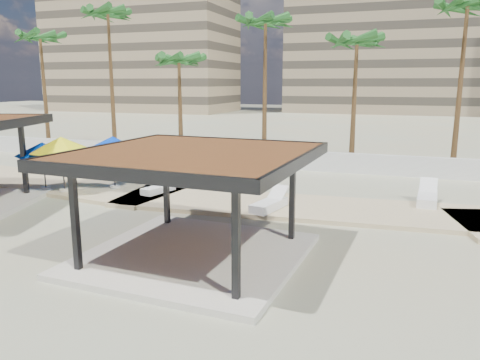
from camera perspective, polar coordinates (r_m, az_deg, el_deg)
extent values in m
plane|color=tan|center=(14.47, -7.39, -9.72)|extent=(200.00, 200.00, 0.00)
cube|color=#C6B284|center=(27.15, -23.04, -0.26)|extent=(16.40, 6.19, 0.24)
cube|color=#C6B284|center=(20.11, 6.86, -3.35)|extent=(16.24, 5.11, 0.24)
cube|color=silver|center=(29.02, 6.99, 2.41)|extent=(56.00, 0.30, 1.20)
cube|color=#937F60|center=(93.87, -11.99, 17.47)|extent=(34.00, 16.00, 30.00)
cube|color=#847259|center=(90.41, 18.93, 16.70)|extent=(38.00, 16.00, 28.00)
cube|color=beige|center=(14.59, -5.56, -9.09)|extent=(6.58, 6.58, 0.19)
cube|color=black|center=(13.56, -19.47, -4.56)|extent=(0.18, 0.18, 2.86)
cube|color=black|center=(17.28, -8.99, -0.59)|extent=(0.18, 0.18, 2.86)
cube|color=black|center=(11.07, -0.48, -7.50)|extent=(0.18, 0.18, 2.86)
cube|color=black|center=(15.41, 6.39, -2.03)|extent=(0.18, 0.18, 2.86)
cube|color=brown|center=(13.79, -5.82, 2.99)|extent=(6.78, 6.78, 0.27)
cube|color=black|center=(11.08, -13.70, 0.56)|extent=(6.58, 0.42, 0.32)
cube|color=black|center=(16.70, -0.58, 4.58)|extent=(6.58, 0.42, 0.32)
cube|color=black|center=(15.57, -16.43, 3.57)|extent=(0.42, 6.58, 0.32)
cube|color=black|center=(12.61, 7.32, 2.13)|extent=(0.42, 6.58, 0.32)
cube|color=black|center=(23.81, -24.88, 2.42)|extent=(0.24, 0.24, 3.28)
cube|color=black|center=(20.76, -26.49, 6.06)|extent=(2.17, 7.30, 0.37)
cylinder|color=beige|center=(24.68, -22.58, -0.94)|extent=(0.45, 0.45, 0.11)
cylinder|color=#262628|center=(24.49, -22.76, 1.39)|extent=(0.06, 0.06, 2.15)
cone|color=#0030BF|center=(24.35, -22.94, 3.53)|extent=(2.98, 2.98, 0.63)
cylinder|color=beige|center=(23.94, -20.58, -1.13)|extent=(0.51, 0.51, 0.12)
cylinder|color=#262628|center=(23.73, -20.78, 1.59)|extent=(0.07, 0.07, 2.44)
cone|color=yellow|center=(23.58, -20.96, 4.09)|extent=(3.53, 3.53, 0.71)
cylinder|color=beige|center=(23.92, -14.98, -0.80)|extent=(0.50, 0.50, 0.12)
cylinder|color=#262628|center=(23.70, -15.13, 1.87)|extent=(0.07, 0.07, 2.38)
cone|color=#0030BF|center=(23.56, -15.26, 4.32)|extent=(3.66, 3.66, 0.69)
cube|color=white|center=(22.50, -9.93, -1.18)|extent=(1.04, 1.88, 0.25)
cube|color=white|center=(22.47, -9.95, -0.80)|extent=(1.04, 1.88, 0.05)
cube|color=white|center=(22.92, -8.78, 0.03)|extent=(0.72, 0.74, 0.45)
cube|color=white|center=(19.23, 3.52, -3.17)|extent=(1.15, 2.16, 0.29)
cube|color=white|center=(19.19, 3.53, -2.67)|extent=(1.15, 2.16, 0.06)
cube|color=white|center=(19.82, 4.66, -1.49)|extent=(0.82, 0.84, 0.52)
cube|color=white|center=(21.75, 21.85, -2.22)|extent=(0.91, 2.28, 0.31)
cube|color=white|center=(21.71, 21.89, -1.73)|extent=(0.91, 2.28, 0.07)
cube|color=white|center=(22.51, 21.99, -0.58)|extent=(0.78, 0.81, 0.57)
cone|color=brown|center=(40.70, -22.70, 9.73)|extent=(0.36, 0.36, 8.92)
ellipsoid|color=#1F5920|center=(40.83, -23.19, 15.62)|extent=(3.00, 3.00, 1.80)
cone|color=brown|center=(37.28, -15.38, 11.27)|extent=(0.36, 0.36, 10.44)
ellipsoid|color=#1F5920|center=(37.60, -15.81, 18.85)|extent=(3.00, 3.00, 1.80)
cone|color=brown|center=(33.73, -7.31, 8.64)|extent=(0.36, 0.36, 6.98)
ellipsoid|color=#1F5920|center=(33.72, -7.46, 14.15)|extent=(3.00, 3.00, 1.80)
cone|color=brown|center=(32.21, 3.04, 10.73)|extent=(0.36, 0.36, 9.40)
ellipsoid|color=#1F5920|center=(32.43, 3.13, 18.61)|extent=(3.00, 3.00, 1.80)
cone|color=brown|center=(30.55, 13.73, 9.01)|extent=(0.36, 0.36, 7.96)
ellipsoid|color=#1F5920|center=(30.62, 14.08, 15.99)|extent=(3.00, 3.00, 1.80)
cone|color=brown|center=(30.69, 25.22, 9.91)|extent=(0.36, 0.36, 9.74)
ellipsoid|color=#1F5920|center=(30.97, 26.00, 18.45)|extent=(3.00, 3.00, 1.80)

